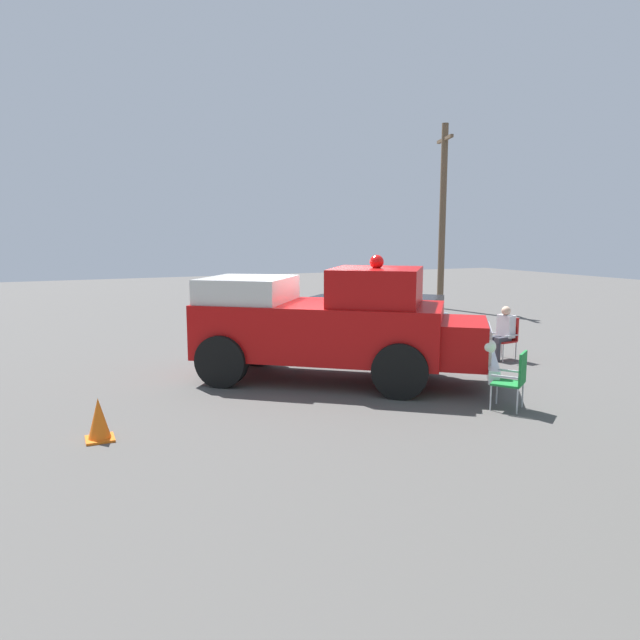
% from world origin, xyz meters
% --- Properties ---
extents(ground_plane, '(60.00, 60.00, 0.00)m').
position_xyz_m(ground_plane, '(0.00, 0.00, 0.00)').
color(ground_plane, '#514F4C').
extents(vintage_fire_truck, '(6.02, 5.38, 2.59)m').
position_xyz_m(vintage_fire_truck, '(0.06, 0.72, 1.20)').
color(vintage_fire_truck, black).
rests_on(vintage_fire_truck, ground).
extents(classic_hot_rod, '(4.31, 4.46, 1.46)m').
position_xyz_m(classic_hot_rod, '(-4.06, -4.77, 0.75)').
color(classic_hot_rod, black).
rests_on(classic_hot_rod, ground).
extents(lawn_chair_near_truck, '(0.55, 0.56, 1.02)m').
position_xyz_m(lawn_chair_near_truck, '(-4.67, 0.63, 0.59)').
color(lawn_chair_near_truck, '#B7BABF').
rests_on(lawn_chair_near_truck, ground).
extents(lawn_chair_by_car, '(0.68, 0.69, 1.02)m').
position_xyz_m(lawn_chair_by_car, '(-1.91, 3.87, 0.59)').
color(lawn_chair_by_car, '#B7BABF').
rests_on(lawn_chair_by_car, ground).
extents(spectator_seated, '(0.57, 0.43, 1.29)m').
position_xyz_m(spectator_seated, '(-4.54, 0.64, 0.70)').
color(spectator_seated, '#383842').
rests_on(spectator_seated, ground).
extents(utility_pole, '(0.66, 1.65, 7.26)m').
position_xyz_m(utility_pole, '(-9.05, -8.02, 3.77)').
color(utility_pole, brown).
rests_on(utility_pole, ground).
extents(traffic_cone, '(0.40, 0.40, 0.64)m').
position_xyz_m(traffic_cone, '(4.67, 2.49, 0.31)').
color(traffic_cone, orange).
rests_on(traffic_cone, ground).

